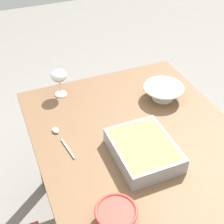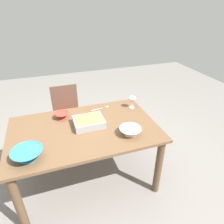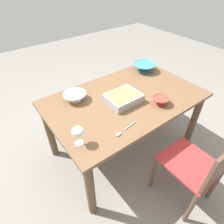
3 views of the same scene
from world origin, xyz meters
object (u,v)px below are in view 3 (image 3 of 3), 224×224
object	(u,v)px
dining_table	(125,107)
wine_glass	(78,132)
mixing_bowl	(144,67)
small_bowl	(75,96)
serving_spoon	(123,131)
chair	(198,168)
casserole_dish	(123,98)
serving_bowl	(161,100)

from	to	relation	value
dining_table	wine_glass	distance (m)	0.73
mixing_bowl	small_bowl	world-z (taller)	mixing_bowl
serving_spoon	small_bowl	bearing A→B (deg)	98.37
wine_glass	mixing_bowl	distance (m)	1.30
chair	casserole_dish	xyz separation A→B (m)	(-0.15, 0.79, 0.31)
mixing_bowl	small_bowl	distance (m)	0.94
casserole_dish	serving_bowl	size ratio (longest dim) A/B	2.02
dining_table	casserole_dish	distance (m)	0.17
dining_table	wine_glass	bearing A→B (deg)	-158.95
small_bowl	serving_bowl	bearing A→B (deg)	-41.36
casserole_dish	serving_spoon	distance (m)	0.40
chair	small_bowl	distance (m)	1.23
wine_glass	mixing_bowl	bearing A→B (deg)	24.62
small_bowl	serving_bowl	size ratio (longest dim) A/B	1.40
wine_glass	casserole_dish	distance (m)	0.62
serving_bowl	dining_table	bearing A→B (deg)	124.78
serving_bowl	serving_spoon	distance (m)	0.51
casserole_dish	small_bowl	world-z (taller)	casserole_dish
wine_glass	mixing_bowl	xyz separation A→B (m)	(1.18, 0.54, -0.06)
small_bowl	serving_spoon	xyz separation A→B (m)	(0.09, -0.60, -0.04)
dining_table	chair	bearing A→B (deg)	-84.07
chair	small_bowl	bearing A→B (deg)	114.47
dining_table	serving_spoon	bearing A→B (deg)	-132.69
casserole_dish	wine_glass	bearing A→B (deg)	-160.22
mixing_bowl	serving_bowl	distance (m)	0.66
serving_spoon	dining_table	bearing A→B (deg)	47.31
wine_glass	serving_bowl	distance (m)	0.84
chair	small_bowl	world-z (taller)	chair
dining_table	mixing_bowl	size ratio (longest dim) A/B	5.78
dining_table	mixing_bowl	distance (m)	0.63
wine_glass	casserole_dish	size ratio (longest dim) A/B	0.50
dining_table	chair	xyz separation A→B (m)	(0.09, -0.83, -0.15)
wine_glass	serving_bowl	bearing A→B (deg)	-1.64
mixing_bowl	serving_spoon	size ratio (longest dim) A/B	1.13
casserole_dish	serving_spoon	xyz separation A→B (m)	(-0.26, -0.31, -0.04)
serving_bowl	chair	bearing A→B (deg)	-100.42
serving_bowl	serving_spoon	size ratio (longest dim) A/B	0.67
chair	casserole_dish	size ratio (longest dim) A/B	2.72
small_bowl	serving_spoon	size ratio (longest dim) A/B	0.94
dining_table	wine_glass	size ratio (longest dim) A/B	9.68
dining_table	wine_glass	world-z (taller)	wine_glass
chair	casserole_dish	bearing A→B (deg)	100.56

